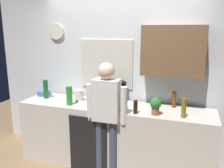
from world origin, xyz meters
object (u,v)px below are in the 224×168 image
object	(u,v)px
bottle_green_wine	(46,89)
mixing_bowl	(44,93)
bottle_clear_soda	(69,96)
dish_soap	(95,101)
bottle_amber_beer	(174,99)
bottle_dark_sauce	(136,107)
potted_plant	(156,105)
coffee_maker	(119,92)
bottle_olive_oil	(184,108)
bottle_red_vinegar	(91,94)
cup_terracotta_mug	(111,106)
person_at_sink	(107,111)
storage_canister	(79,95)

from	to	relation	value
bottle_green_wine	mixing_bowl	size ratio (longest dim) A/B	1.36
bottle_clear_soda	dish_soap	xyz separation A→B (m)	(0.37, 0.08, -0.06)
bottle_green_wine	bottle_amber_beer	world-z (taller)	bottle_green_wine
bottle_dark_sauce	potted_plant	bearing A→B (deg)	8.86
coffee_maker	bottle_dark_sauce	size ratio (longest dim) A/B	1.83
coffee_maker	bottle_olive_oil	bearing A→B (deg)	-22.34
bottle_amber_beer	bottle_clear_soda	bearing A→B (deg)	-165.39
bottle_red_vinegar	bottle_clear_soda	world-z (taller)	bottle_clear_soda
bottle_green_wine	bottle_red_vinegar	xyz separation A→B (m)	(0.75, 0.11, -0.04)
cup_terracotta_mug	mixing_bowl	distance (m)	1.34
coffee_maker	dish_soap	distance (m)	0.42
bottle_green_wine	person_at_sink	size ratio (longest dim) A/B	0.19
bottle_olive_oil	dish_soap	xyz separation A→B (m)	(-1.23, 0.08, -0.05)
bottle_olive_oil	potted_plant	distance (m)	0.35
bottle_dark_sauce	bottle_red_vinegar	world-z (taller)	bottle_red_vinegar
bottle_dark_sauce	bottle_clear_soda	bearing A→B (deg)	177.08
potted_plant	person_at_sink	bearing A→B (deg)	-169.28
bottle_olive_oil	person_at_sink	bearing A→B (deg)	-172.59
dish_soap	person_at_sink	xyz separation A→B (m)	(0.25, -0.21, -0.06)
storage_canister	bottle_green_wine	bearing A→B (deg)	-175.94
bottle_amber_beer	bottle_green_wine	bearing A→B (deg)	-174.66
bottle_green_wine	bottle_olive_oil	world-z (taller)	bottle_green_wine
bottle_olive_oil	bottle_dark_sauce	bearing A→B (deg)	-175.49
bottle_green_wine	bottle_clear_soda	bearing A→B (deg)	-20.10
mixing_bowl	potted_plant	distance (m)	1.95
bottle_red_vinegar	bottle_clear_soda	distance (m)	0.38
dish_soap	bottle_clear_soda	bearing A→B (deg)	-167.77
bottle_amber_beer	mixing_bowl	size ratio (longest dim) A/B	1.05
bottle_clear_soda	mixing_bowl	size ratio (longest dim) A/B	1.27
mixing_bowl	dish_soap	size ratio (longest dim) A/B	1.22
bottle_dark_sauce	storage_canister	size ratio (longest dim) A/B	1.06
dish_soap	bottle_olive_oil	bearing A→B (deg)	-3.93
coffee_maker	bottle_clear_soda	world-z (taller)	coffee_maker
dish_soap	storage_canister	size ratio (longest dim) A/B	1.06
bottle_clear_soda	potted_plant	world-z (taller)	bottle_clear_soda
bottle_red_vinegar	bottle_olive_oil	distance (m)	1.42
bottle_clear_soda	dish_soap	size ratio (longest dim) A/B	1.56
bottle_dark_sauce	cup_terracotta_mug	bearing A→B (deg)	170.06
bottle_green_wine	bottle_amber_beer	size ratio (longest dim) A/B	1.30
bottle_olive_oil	mixing_bowl	world-z (taller)	bottle_olive_oil
bottle_clear_soda	bottle_amber_beer	bearing A→B (deg)	14.61
cup_terracotta_mug	potted_plant	size ratio (longest dim) A/B	0.40
bottle_green_wine	bottle_dark_sauce	world-z (taller)	bottle_green_wine
coffee_maker	person_at_sink	xyz separation A→B (m)	(-0.02, -0.52, -0.13)
bottle_olive_oil	dish_soap	size ratio (longest dim) A/B	1.39
cup_terracotta_mug	storage_canister	size ratio (longest dim) A/B	0.54
bottle_dark_sauce	bottle_red_vinegar	xyz separation A→B (m)	(-0.78, 0.36, 0.02)
bottle_amber_beer	person_at_sink	xyz separation A→B (m)	(-0.83, -0.51, -0.10)
bottle_amber_beer	potted_plant	bearing A→B (deg)	-117.35
bottle_olive_oil	cup_terracotta_mug	world-z (taller)	bottle_olive_oil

